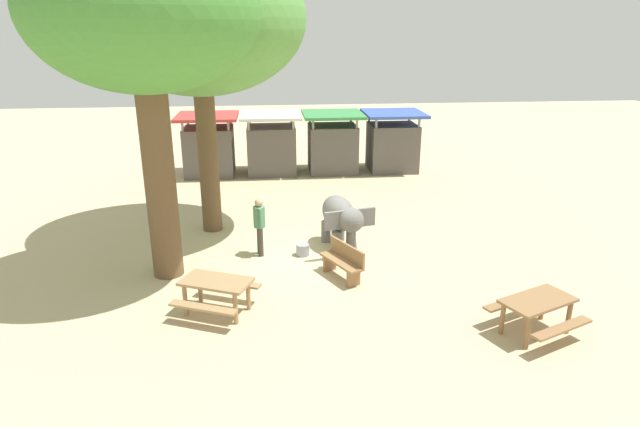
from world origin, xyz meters
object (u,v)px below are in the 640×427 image
(elephant, at_px, (341,217))
(market_stall_green, at_px, (333,145))
(shade_tree_secondary, at_px, (199,20))
(market_stall_white, at_px, (271,147))
(feed_bucket, at_px, (303,250))
(wooden_bench, at_px, (343,260))
(shade_tree_main, at_px, (143,13))
(picnic_table_near, at_px, (537,308))
(market_stall_red, at_px, (209,148))
(person_handler, at_px, (259,222))
(market_stall_blue, at_px, (392,144))
(picnic_table_far, at_px, (216,288))

(elephant, xyz_separation_m, market_stall_green, (0.79, 8.57, 0.20))
(shade_tree_secondary, distance_m, market_stall_green, 9.45)
(shade_tree_secondary, xyz_separation_m, market_stall_white, (1.93, 6.63, -4.99))
(feed_bucket, bearing_deg, wooden_bench, -58.52)
(shade_tree_secondary, bearing_deg, shade_tree_main, -104.90)
(picnic_table_near, bearing_deg, market_stall_red, 96.64)
(shade_tree_main, bearing_deg, elephant, 14.49)
(market_stall_white, bearing_deg, elephant, -78.06)
(picnic_table_near, bearing_deg, person_handler, 117.13)
(market_stall_red, relative_size, market_stall_blue, 1.00)
(person_handler, distance_m, picnic_table_far, 3.25)
(elephant, height_order, market_stall_white, market_stall_white)
(elephant, relative_size, picnic_table_far, 1.09)
(market_stall_red, bearing_deg, market_stall_blue, 0.00)
(person_handler, height_order, market_stall_green, market_stall_green)
(person_handler, bearing_deg, market_stall_red, 93.45)
(market_stall_green, bearing_deg, person_handler, -109.18)
(market_stall_red, relative_size, feed_bucket, 7.00)
(picnic_table_near, bearing_deg, picnic_table_far, 143.51)
(wooden_bench, bearing_deg, market_stall_red, -4.59)
(market_stall_green, xyz_separation_m, feed_bucket, (-1.89, -8.91, -0.98))
(person_handler, relative_size, wooden_bench, 1.13)
(picnic_table_near, bearing_deg, shade_tree_main, 132.00)
(person_handler, distance_m, shade_tree_main, 5.86)
(person_handler, relative_size, feed_bucket, 4.50)
(elephant, bearing_deg, wooden_bench, -19.12)
(market_stall_red, xyz_separation_m, feed_bucket, (3.31, -8.91, -0.98))
(picnic_table_far, bearing_deg, shade_tree_secondary, -60.64)
(shade_tree_main, distance_m, market_stall_red, 11.00)
(market_stall_blue, bearing_deg, picnic_table_far, -118.98)
(elephant, bearing_deg, market_stall_red, -166.02)
(market_stall_red, height_order, market_stall_blue, same)
(shade_tree_main, height_order, market_stall_blue, shade_tree_main)
(elephant, relative_size, market_stall_white, 0.85)
(feed_bucket, bearing_deg, picnic_table_near, -44.94)
(shade_tree_secondary, relative_size, wooden_bench, 5.78)
(shade_tree_main, xyz_separation_m, feed_bucket, (3.47, 0.84, -6.07))
(shade_tree_main, bearing_deg, person_handler, 23.21)
(market_stall_blue, relative_size, feed_bucket, 7.00)
(wooden_bench, xyz_separation_m, market_stall_white, (-1.62, 10.40, 0.67))
(shade_tree_main, height_order, wooden_bench, shade_tree_main)
(elephant, distance_m, market_stall_red, 9.64)
(elephant, bearing_deg, shade_tree_main, -88.78)
(elephant, relative_size, shade_tree_main, 0.26)
(person_handler, xyz_separation_m, feed_bucket, (1.15, -0.15, -0.79))
(picnic_table_near, height_order, market_stall_green, market_stall_green)
(market_stall_blue, bearing_deg, picnic_table_near, -90.13)
(picnic_table_near, relative_size, market_stall_white, 0.78)
(picnic_table_near, height_order, market_stall_white, market_stall_white)
(market_stall_white, bearing_deg, picnic_table_near, -68.85)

